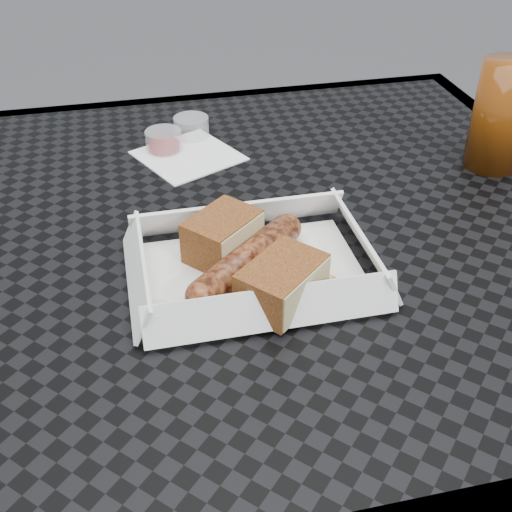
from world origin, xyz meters
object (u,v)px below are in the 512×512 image
Objects in this scene: patio_table at (276,271)px; drink_glass at (500,116)px; food_tray at (254,272)px; bratwurst at (247,260)px.

drink_glass reaches higher than patio_table.
bratwurst reaches higher than food_tray.
drink_glass is at bearing 12.38° from patio_table.
food_tray is at bearing -116.96° from patio_table.
food_tray is at bearing -155.41° from drink_glass.
bratwurst is 0.40m from drink_glass.
bratwurst is (-0.01, -0.00, 0.02)m from food_tray.
food_tray is 0.40m from drink_glass.
drink_glass is at bearing 24.59° from food_tray.
bratwurst is at bearing -155.63° from drink_glass.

